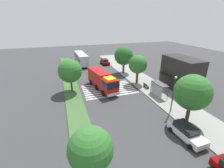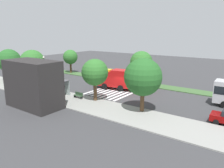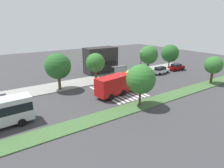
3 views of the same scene
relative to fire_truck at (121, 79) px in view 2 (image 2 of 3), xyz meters
name	(u,v)px [view 2 (image 2 of 3)]	position (x,y,z in m)	size (l,w,h in m)	color
ground_plane	(122,92)	(-0.84, 1.20, -2.01)	(120.00, 120.00, 0.00)	#38383A
sidewalk	(88,104)	(-0.84, 9.84, -1.94)	(60.00, 5.84, 0.14)	gray
median_strip	(142,84)	(-0.84, -6.03, -1.94)	(60.00, 3.00, 0.14)	#3D6033
crosswalk	(116,91)	(0.36, 1.20, -2.01)	(6.75, 10.30, 0.01)	silver
fire_truck	(121,79)	(0.00, 0.00, 0.00)	(9.97, 4.13, 3.56)	#B71414
parked_car_mid	(36,79)	(16.83, 5.71, -1.15)	(4.82, 2.26, 1.68)	silver
parked_car_east	(19,75)	(22.96, 5.72, -1.10)	(4.55, 2.21, 1.77)	#720505
bus_stop_shelter	(60,84)	(6.27, 8.63, -0.12)	(3.50, 1.40, 2.46)	#4C4C51
bench_near_shelter	(78,95)	(2.27, 8.60, -1.42)	(1.60, 0.50, 0.90)	#2D472D
street_lamp	(44,69)	(11.63, 7.52, 1.55)	(0.36, 0.36, 5.75)	#2D2D30
storefront_building	(33,84)	(4.61, 14.75, 1.21)	(8.01, 4.80, 6.45)	#282626
sidewalk_tree_far_west	(143,77)	(-8.44, 7.92, 2.60)	(4.80, 4.80, 6.90)	#513823
sidewalk_tree_west	(95,73)	(-0.57, 7.92, 2.34)	(3.92, 3.92, 6.21)	#513823
sidewalk_tree_east	(32,62)	(14.49, 7.92, 2.62)	(4.60, 4.60, 6.81)	#47301E
sidewalk_tree_far_east	(9,61)	(22.44, 7.92, 2.33)	(4.72, 4.72, 6.58)	#513823
median_tree_far_west	(141,62)	(-0.63, -6.03, 2.29)	(4.40, 4.40, 6.37)	#47301E
median_tree_west	(70,57)	(19.16, -6.03, 2.00)	(3.56, 3.56, 5.69)	#47301E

